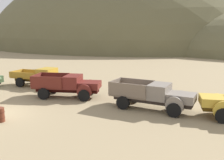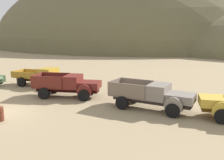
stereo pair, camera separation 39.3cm
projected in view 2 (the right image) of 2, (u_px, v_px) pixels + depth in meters
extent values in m
ellipsoid|color=brown|center=(123.00, 46.00, 97.69)|extent=(104.29, 84.69, 55.27)
cylinder|color=black|center=(1.00, 81.00, 26.42)|extent=(0.68, 0.22, 0.68)
cube|color=#593D12|center=(44.00, 80.00, 25.28)|extent=(6.26, 1.61, 0.36)
cube|color=#B28928|center=(63.00, 77.00, 24.40)|extent=(2.13, 1.87, 0.55)
cube|color=#B7B2A8|center=(71.00, 78.00, 24.09)|extent=(0.20, 1.15, 0.44)
cylinder|color=#B28928|center=(55.00, 82.00, 23.65)|extent=(1.21, 0.31, 1.20)
cylinder|color=#B28928|center=(66.00, 78.00, 25.47)|extent=(1.21, 0.31, 1.20)
cube|color=#B28928|center=(48.00, 73.00, 24.94)|extent=(1.64, 2.06, 1.05)
cube|color=black|center=(54.00, 72.00, 24.68)|extent=(0.23, 1.62, 0.59)
cube|color=#A47826|center=(30.00, 76.00, 25.81)|extent=(3.33, 2.33, 0.12)
cube|color=#A47826|center=(23.00, 75.00, 24.83)|extent=(3.12, 0.44, 0.55)
cube|color=#A47826|center=(36.00, 72.00, 26.67)|extent=(3.12, 0.44, 0.55)
cube|color=#A47826|center=(18.00, 72.00, 26.27)|extent=(0.32, 1.99, 0.55)
cylinder|color=black|center=(55.00, 85.00, 23.66)|extent=(0.98, 0.38, 0.96)
cylinder|color=black|center=(66.00, 81.00, 25.57)|extent=(0.98, 0.38, 0.96)
cylinder|color=black|center=(22.00, 82.00, 25.03)|extent=(0.98, 0.38, 0.96)
cylinder|color=black|center=(35.00, 78.00, 26.94)|extent=(0.98, 0.38, 0.96)
cube|color=black|center=(68.00, 89.00, 21.09)|extent=(5.38, 2.50, 0.36)
cube|color=maroon|center=(90.00, 85.00, 20.68)|extent=(2.12, 2.14, 0.55)
cube|color=#B7B2A8|center=(99.00, 85.00, 20.55)|extent=(0.43, 1.15, 0.44)
cylinder|color=maroon|center=(84.00, 92.00, 19.79)|extent=(1.20, 0.53, 1.20)
cylinder|color=maroon|center=(90.00, 86.00, 21.77)|extent=(1.20, 0.53, 1.20)
cube|color=maroon|center=(73.00, 81.00, 20.87)|extent=(1.76, 2.26, 1.05)
cube|color=black|center=(79.00, 79.00, 20.74)|extent=(0.54, 1.62, 0.59)
cube|color=maroon|center=(52.00, 86.00, 21.28)|extent=(3.18, 2.77, 0.12)
cube|color=maroon|center=(46.00, 82.00, 20.18)|extent=(2.61, 0.89, 0.95)
cube|color=maroon|center=(56.00, 78.00, 22.18)|extent=(2.61, 0.89, 0.95)
cube|color=maroon|center=(37.00, 79.00, 21.39)|extent=(0.70, 2.00, 0.95)
cylinder|color=black|center=(84.00, 95.00, 19.79)|extent=(1.00, 0.55, 0.96)
cylinder|color=black|center=(91.00, 89.00, 21.88)|extent=(1.00, 0.55, 0.96)
cylinder|color=black|center=(44.00, 93.00, 20.36)|extent=(1.00, 0.55, 0.96)
cylinder|color=black|center=(54.00, 88.00, 22.44)|extent=(1.00, 0.55, 0.96)
cube|color=#3D322D|center=(151.00, 100.00, 17.67)|extent=(5.72, 1.13, 0.36)
cube|color=slate|center=(181.00, 98.00, 16.59)|extent=(1.85, 1.72, 0.55)
cube|color=#B7B2A8|center=(194.00, 100.00, 16.20)|extent=(0.12, 1.14, 0.44)
cylinder|color=slate|center=(173.00, 106.00, 15.93)|extent=(1.21, 0.22, 1.20)
cylinder|color=slate|center=(180.00, 99.00, 17.62)|extent=(1.21, 0.22, 1.20)
cube|color=slate|center=(159.00, 92.00, 17.28)|extent=(1.38, 1.95, 1.05)
cube|color=black|center=(167.00, 90.00, 16.96)|extent=(0.10, 1.62, 0.59)
cube|color=#746354|center=(131.00, 94.00, 18.36)|extent=(2.94, 2.09, 0.12)
cube|color=#746354|center=(126.00, 90.00, 17.40)|extent=(2.88, 0.20, 0.95)
cube|color=#746354|center=(137.00, 85.00, 19.12)|extent=(2.88, 0.20, 0.95)
cube|color=#746354|center=(115.00, 86.00, 18.91)|extent=(0.17, 1.99, 0.95)
cylinder|color=black|center=(173.00, 110.00, 15.94)|extent=(0.97, 0.31, 0.96)
cylinder|color=black|center=(180.00, 103.00, 17.72)|extent=(0.97, 0.31, 0.96)
cylinder|color=black|center=(122.00, 103.00, 17.66)|extent=(0.97, 0.31, 0.96)
cylinder|color=black|center=(134.00, 96.00, 19.45)|extent=(0.97, 0.31, 0.96)
cube|color=gold|center=(215.00, 101.00, 15.76)|extent=(2.30, 2.10, 0.55)
cube|color=#B7B2A8|center=(200.00, 101.00, 15.97)|extent=(0.35, 1.15, 0.44)
cylinder|color=gold|center=(216.00, 103.00, 16.73)|extent=(1.21, 0.46, 1.20)
cylinder|color=gold|center=(222.00, 112.00, 14.81)|extent=(1.21, 0.46, 1.20)
cylinder|color=black|center=(222.00, 116.00, 14.82)|extent=(1.00, 0.50, 0.96)
ellipsoid|color=#5B8E42|center=(127.00, 93.00, 22.14)|extent=(0.52, 0.47, 0.45)
ellipsoid|color=#5B8E42|center=(129.00, 92.00, 22.24)|extent=(0.62, 0.56, 0.62)
ellipsoid|color=#5B8E42|center=(127.00, 92.00, 22.25)|extent=(0.62, 0.56, 0.49)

